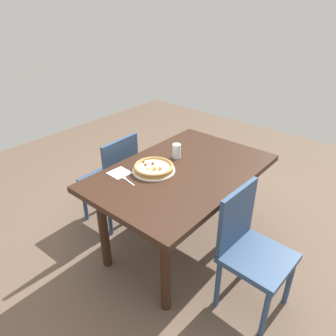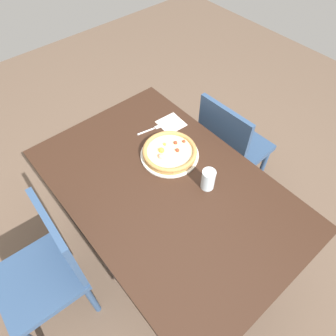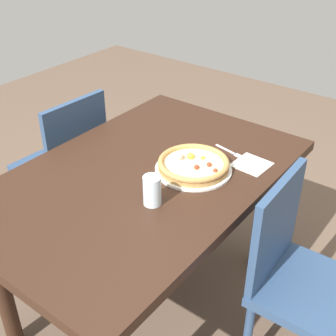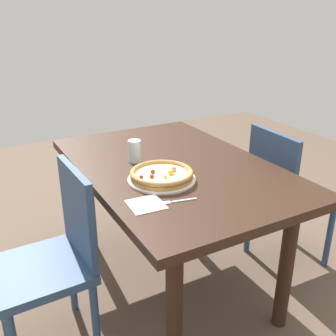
{
  "view_description": "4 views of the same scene",
  "coord_description": "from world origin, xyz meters",
  "views": [
    {
      "loc": [
        -1.64,
        -1.25,
        1.88
      ],
      "look_at": [
        -0.07,
        0.07,
        0.75
      ],
      "focal_mm": 33.77,
      "sensor_mm": 36.0,
      "label": 1
    },
    {
      "loc": [
        0.69,
        -0.57,
        2.0
      ],
      "look_at": [
        -0.07,
        0.07,
        0.75
      ],
      "focal_mm": 32.8,
      "sensor_mm": 36.0,
      "label": 2
    },
    {
      "loc": [
        1.16,
        1.02,
        1.73
      ],
      "look_at": [
        -0.07,
        0.07,
        0.75
      ],
      "focal_mm": 47.88,
      "sensor_mm": 36.0,
      "label": 3
    },
    {
      "loc": [
        -1.6,
        0.91,
        1.47
      ],
      "look_at": [
        -0.07,
        0.07,
        0.75
      ],
      "focal_mm": 41.3,
      "sensor_mm": 36.0,
      "label": 4
    }
  ],
  "objects": [
    {
      "name": "drinking_glass",
      "position": [
        0.13,
        0.16,
        0.79
      ],
      "size": [
        0.07,
        0.07,
        0.12
      ],
      "primitive_type": "cylinder",
      "color": "silver",
      "rests_on": "dining_table"
    },
    {
      "name": "ground_plane",
      "position": [
        0.0,
        0.0,
        0.0
      ],
      "size": [
        6.0,
        6.0,
        0.0
      ],
      "primitive_type": "plane",
      "color": "brown"
    },
    {
      "name": "dining_table",
      "position": [
        0.0,
        0.0,
        0.64
      ],
      "size": [
        1.39,
        0.91,
        0.73
      ],
      "color": "#331E14",
      "rests_on": "ground"
    },
    {
      "name": "plate",
      "position": [
        -0.15,
        0.15,
        0.74
      ],
      "size": [
        0.32,
        0.32,
        0.01
      ],
      "primitive_type": "cylinder",
      "color": "silver",
      "rests_on": "dining_table"
    },
    {
      "name": "chair_near",
      "position": [
        -0.14,
        -0.67,
        0.47
      ],
      "size": [
        0.42,
        0.42,
        0.86
      ],
      "rotation": [
        0.0,
        0.0,
        3.1
      ],
      "color": "navy",
      "rests_on": "ground"
    },
    {
      "name": "pizza",
      "position": [
        -0.15,
        0.15,
        0.76
      ],
      "size": [
        0.29,
        0.29,
        0.05
      ],
      "color": "#B78447",
      "rests_on": "plate"
    },
    {
      "name": "napkin",
      "position": [
        -0.34,
        0.32,
        0.74
      ],
      "size": [
        0.15,
        0.15,
        0.0
      ],
      "primitive_type": "cube",
      "rotation": [
        0.0,
        0.0,
        -0.06
      ],
      "color": "white",
      "rests_on": "dining_table"
    },
    {
      "name": "fork",
      "position": [
        -0.37,
        0.21,
        0.74
      ],
      "size": [
        0.05,
        0.16,
        0.0
      ],
      "rotation": [
        0.0,
        0.0,
        1.37
      ],
      "color": "silver",
      "rests_on": "dining_table"
    },
    {
      "name": "chair_far",
      "position": [
        -0.12,
        0.67,
        0.47
      ],
      "size": [
        0.41,
        0.41,
        0.86
      ],
      "rotation": [
        0.0,
        0.0,
        0.03
      ],
      "color": "navy",
      "rests_on": "ground"
    }
  ]
}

